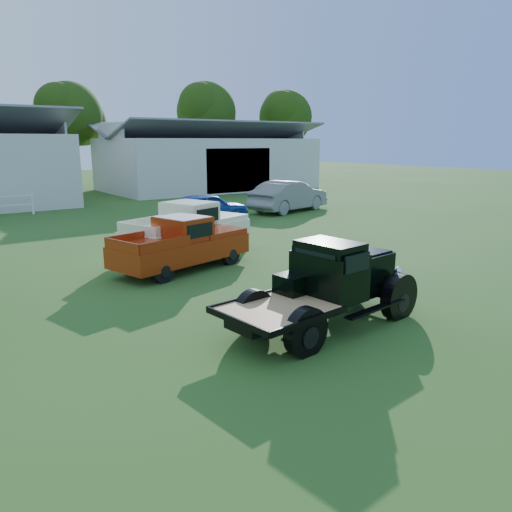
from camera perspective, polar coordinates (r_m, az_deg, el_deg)
ground at (r=11.57m, az=2.68°, el=-6.29°), size 120.00×120.00×0.00m
shed_right at (r=41.20m, az=-5.48°, el=11.26°), size 16.80×9.20×5.20m
tree_c at (r=43.19m, az=-20.40°, el=13.13°), size 5.40×5.40×9.00m
tree_d at (r=49.26m, az=-5.64°, el=14.33°), size 6.00×6.00×10.00m
tree_e at (r=52.16m, az=3.36°, el=14.02°), size 5.70×5.70×9.50m
vintage_flatbed at (r=10.46m, az=7.98°, el=-3.31°), size 4.74×2.27×1.82m
red_pickup at (r=15.21m, az=-8.55°, el=1.47°), size 4.78×2.78×1.64m
white_pickup at (r=17.15m, az=-7.78°, el=3.05°), size 5.19×3.35×1.78m
misc_car_blue at (r=24.10m, az=-5.60°, el=5.54°), size 4.33×2.07×1.43m
misc_car_grey at (r=27.86m, az=3.79°, el=6.85°), size 5.41×2.96×1.69m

